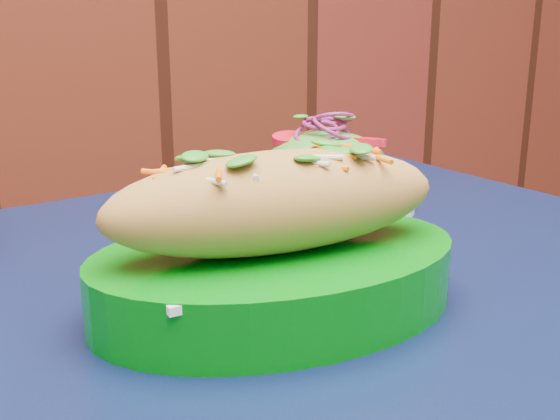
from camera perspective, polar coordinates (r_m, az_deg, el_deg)
name	(u,v)px	position (r m, az deg, el deg)	size (l,w,h in m)	color
cafe_table	(337,396)	(0.59, 4.62, -14.81)	(0.88, 0.88, 0.75)	black
banh_mi_basket	(277,245)	(0.51, -0.29, -2.88)	(0.29, 0.21, 0.13)	#006A09
salad_plate	(326,173)	(0.77, 3.78, 3.06)	(0.20, 0.20, 0.10)	white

